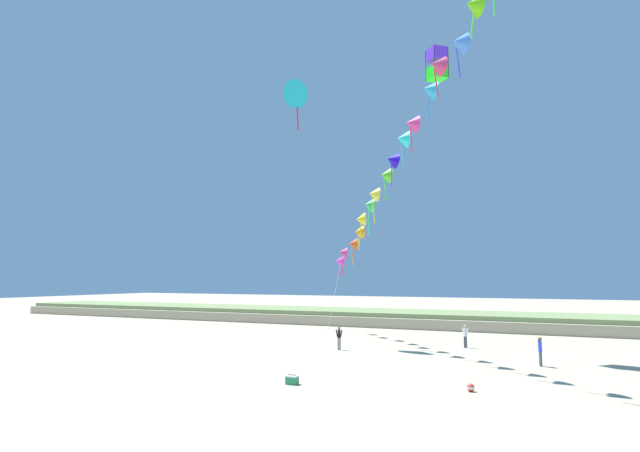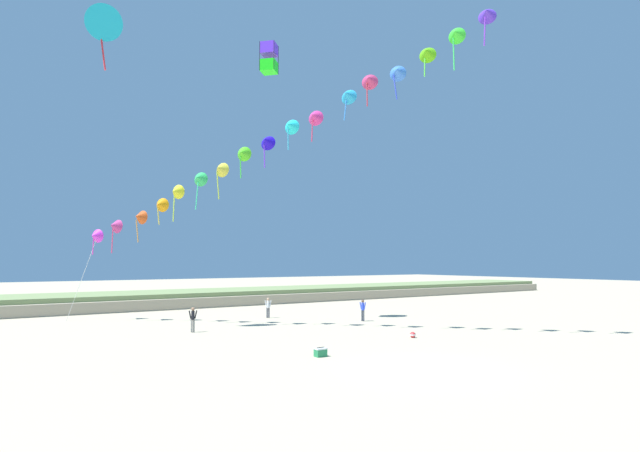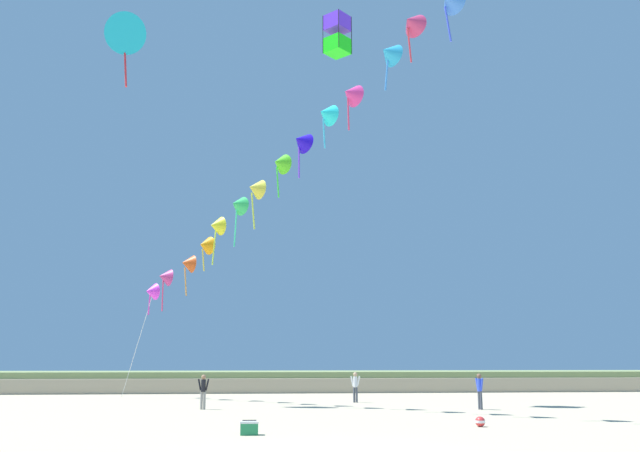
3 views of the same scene
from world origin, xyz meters
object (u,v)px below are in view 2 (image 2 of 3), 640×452
Objects in this scene: person_near_right at (193,318)px; beach_cooler at (320,352)px; person_near_left at (363,309)px; person_mid_center at (268,306)px; beach_ball at (413,335)px; large_kite_low_lead at (269,58)px; large_kite_mid_trail at (103,23)px.

beach_cooler is (2.29, -11.86, -0.74)m from person_near_right.
person_near_left is 8.10m from person_mid_center.
person_near_right reaches higher than beach_cooler.
person_near_right is at bearing 136.64° from beach_ball.
large_kite_low_lead reaches higher than person_near_right.
person_mid_center is 17.71m from beach_cooler.
beach_cooler is (-4.74, -14.57, -21.20)m from large_kite_low_lead.
person_mid_center reaches higher than person_near_right.
person_near_left is 0.36× the size of large_kite_mid_trail.
large_kite_low_lead is (-1.20, -2.09, 20.44)m from person_mid_center.
person_near_left is 1.03× the size of person_near_right.
beach_ball is (3.48, -12.64, -21.23)m from large_kite_low_lead.
person_near_right is 0.98× the size of person_mid_center.
person_near_left is at bearing -32.95° from large_kite_low_lead.
person_mid_center is (8.23, 4.81, 0.02)m from person_near_right.
beach_ball is at bearing 13.24° from beach_cooler.
person_mid_center is at bearing 98.80° from beach_ball.
large_kite_low_lead reaches higher than beach_cooler.
beach_cooler is at bearing -109.60° from person_mid_center.
large_kite_low_lead is 26.16m from beach_cooler.
person_mid_center is 24.65m from large_kite_mid_trail.
large_kite_low_lead is at bearing -5.53° from large_kite_mid_trail.
beach_ball is (-2.90, -8.51, -0.81)m from person_near_left.
beach_cooler is 8.44m from beach_ball.
large_kite_low_lead is 12.54m from large_kite_mid_trail.
large_kite_mid_trail is 29.99m from beach_ball.
large_kite_low_lead is 0.51× the size of large_kite_mid_trail.
person_near_right is 4.57× the size of beach_ball.
large_kite_mid_trail is 13.21× the size of beach_ball.
person_mid_center reaches higher than beach_cooler.
person_mid_center is at bearing 60.27° from large_kite_low_lead.
large_kite_mid_trail reaches higher than person_mid_center.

